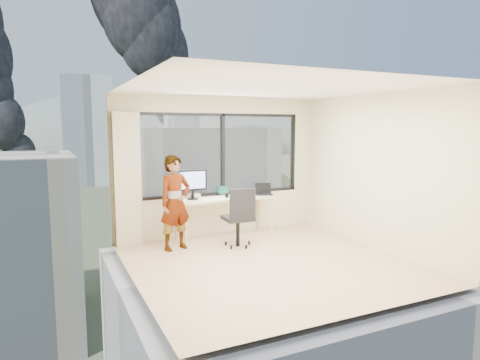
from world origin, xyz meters
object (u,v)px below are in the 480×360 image
game_console (192,196)px  handbag (223,190)px  monitor (192,184)px  person (175,203)px  laptop (264,190)px  desk (225,217)px  chair (238,216)px

game_console → handbag: 0.62m
monitor → handbag: size_ratio=2.25×
person → laptop: (1.86, 0.32, 0.06)m
desk → handbag: (0.07, 0.25, 0.47)m
game_console → laptop: 1.38m
laptop → game_console: bearing=-175.6°
monitor → game_console: bearing=70.5°
monitor → game_console: 0.31m
desk → chair: (-0.04, -0.65, 0.15)m
game_console → desk: bearing=-16.4°
person → game_console: person is taller
chair → laptop: 1.09m
laptop → monitor: bearing=-167.2°
person → laptop: bearing=-7.5°
desk → person: person is taller
monitor → laptop: 1.42m
person → handbag: (1.13, 0.62, 0.05)m
monitor → game_console: monitor is taller
game_console → handbag: size_ratio=1.16×
game_console → laptop: laptop is taller
desk → handbag: size_ratio=7.48×
person → monitor: 0.66m
person → monitor: bearing=26.4°
desk → game_console: (-0.55, 0.26, 0.41)m
handbag → monitor: bearing=-150.1°
desk → laptop: size_ratio=5.39×
laptop → desk: bearing=-166.1°
game_console → handbag: (0.62, -0.01, 0.06)m
game_console → chair: bearing=-52.0°
desk → chair: chair is taller
desk → person: (-1.06, -0.37, 0.42)m
laptop → handbag: bearing=175.2°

